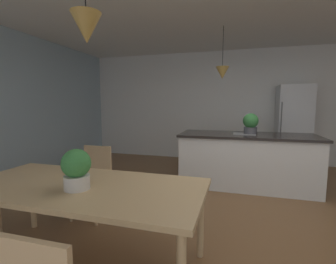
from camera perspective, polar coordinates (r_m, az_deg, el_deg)
The scene contains 10 objects.
ground_plane at distance 3.21m, azimuth 20.30°, elevation -20.08°, with size 10.00×8.40×0.04m, color brown.
wall_back_kitchen at distance 6.13m, azimuth 18.65°, elevation 5.79°, with size 10.00×0.12×2.70m, color white.
dining_table at distance 2.20m, azimuth -19.91°, elevation -13.24°, with size 2.07×0.95×0.73m.
chair_far_left at distance 3.17m, azimuth -17.63°, elevation -10.66°, with size 0.41×0.41×0.87m.
kitchen_island at distance 4.31m, azimuth 18.23°, elevation -6.30°, with size 2.24×0.92×0.91m.
refrigerator at distance 5.87m, azimuth 27.75°, elevation 1.03°, with size 0.67×0.67×1.82m.
pendant_over_table at distance 1.95m, azimuth -19.00°, elevation 22.58°, with size 0.22×0.22×0.86m.
pendant_over_island_main at distance 4.25m, azimuth 12.92°, elevation 13.72°, with size 0.22×0.22×0.87m.
potted_plant_on_island at distance 4.22m, azimuth 19.22°, elevation 1.97°, with size 0.25×0.25×0.35m.
potted_plant_on_table at distance 2.04m, azimuth -21.14°, elevation -8.18°, with size 0.23×0.23×0.33m.
Camera 1 is at (-0.26, -2.87, 1.40)m, focal length 25.38 mm.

